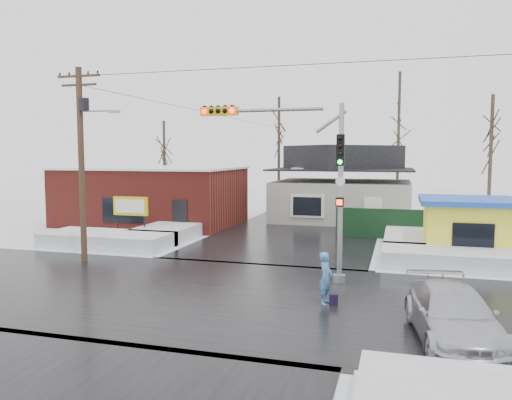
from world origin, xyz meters
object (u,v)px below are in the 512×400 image
(marquee_sign, at_px, (131,207))
(car, at_px, (453,316))
(utility_pole, at_px, (82,153))
(kiosk, at_px, (467,227))
(traffic_signal, at_px, (301,167))
(pedestrian, at_px, (326,279))

(marquee_sign, bearing_deg, car, -35.74)
(car, bearing_deg, utility_pole, 150.54)
(kiosk, distance_m, car, 12.66)
(traffic_signal, bearing_deg, marquee_sign, 150.28)
(pedestrian, distance_m, car, 4.51)
(utility_pole, height_order, kiosk, utility_pole)
(marquee_sign, bearing_deg, kiosk, 1.55)
(utility_pole, bearing_deg, traffic_signal, -2.95)
(utility_pole, distance_m, kiosk, 18.95)
(pedestrian, height_order, car, pedestrian)
(marquee_sign, xyz_separation_m, kiosk, (18.50, 0.50, -0.46))
(traffic_signal, bearing_deg, pedestrian, -64.17)
(marquee_sign, relative_size, pedestrian, 1.45)
(utility_pole, distance_m, car, 17.29)
(marquee_sign, bearing_deg, traffic_signal, -29.72)
(kiosk, bearing_deg, marquee_sign, -178.45)
(traffic_signal, bearing_deg, kiosk, 44.84)
(traffic_signal, distance_m, car, 8.49)
(kiosk, xyz_separation_m, car, (-1.82, -12.50, -0.74))
(utility_pole, height_order, car, utility_pole)
(pedestrian, xyz_separation_m, car, (3.78, -2.45, -0.16))
(kiosk, bearing_deg, utility_pole, -159.56)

